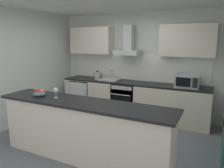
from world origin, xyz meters
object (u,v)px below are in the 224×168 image
(oven, at_px, (126,99))
(microwave, at_px, (187,81))
(wine_glass, at_px, (56,91))
(sink, at_px, (110,79))
(refrigerator, at_px, (84,95))
(kettle, at_px, (97,76))
(range_hood, at_px, (128,46))
(fruit_bowl, at_px, (39,93))

(oven, bearing_deg, microwave, -1.10)
(wine_glass, bearing_deg, sink, 93.33)
(wine_glass, bearing_deg, microwave, 50.61)
(oven, height_order, wine_glass, wine_glass)
(refrigerator, bearing_deg, kettle, -3.93)
(kettle, height_order, range_hood, range_hood)
(sink, height_order, fruit_bowl, sink)
(oven, relative_size, kettle, 2.77)
(wine_glass, height_order, fruit_bowl, wine_glass)
(refrigerator, height_order, kettle, kettle)
(oven, relative_size, microwave, 1.60)
(range_hood, bearing_deg, wine_glass, -97.95)
(sink, bearing_deg, wine_glass, -86.67)
(refrigerator, height_order, sink, sink)
(refrigerator, relative_size, wine_glass, 4.78)
(microwave, xyz_separation_m, range_hood, (-1.46, 0.16, 0.74))
(sink, xyz_separation_m, fruit_bowl, (-0.22, -2.23, 0.08))
(oven, distance_m, range_hood, 1.33)
(microwave, bearing_deg, oven, 178.90)
(microwave, xyz_separation_m, sink, (-1.91, 0.04, -0.12))
(refrigerator, xyz_separation_m, fruit_bowl, (0.58, -2.22, 0.59))
(oven, xyz_separation_m, wine_glass, (-0.33, -2.20, 0.63))
(microwave, bearing_deg, wine_glass, -129.39)
(range_hood, bearing_deg, refrigerator, -173.98)
(oven, xyz_separation_m, kettle, (-0.80, -0.03, 0.55))
(kettle, height_order, wine_glass, wine_glass)
(refrigerator, height_order, fruit_bowl, fruit_bowl)
(wine_glass, bearing_deg, kettle, 102.43)
(microwave, relative_size, sink, 1.00)
(sink, xyz_separation_m, range_hood, (0.45, 0.12, 0.86))
(oven, distance_m, sink, 0.65)
(wine_glass, distance_m, fruit_bowl, 0.36)
(kettle, distance_m, wine_glass, 2.22)
(oven, distance_m, refrigerator, 1.25)
(microwave, relative_size, range_hood, 0.69)
(microwave, xyz_separation_m, wine_glass, (-1.78, -2.17, 0.04))
(fruit_bowl, bearing_deg, range_hood, 73.96)
(kettle, bearing_deg, sink, 7.30)
(range_hood, xyz_separation_m, fruit_bowl, (-0.68, -2.35, -0.77))
(oven, relative_size, sink, 1.60)
(kettle, xyz_separation_m, range_hood, (0.80, 0.16, 0.78))
(refrigerator, relative_size, kettle, 2.94)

